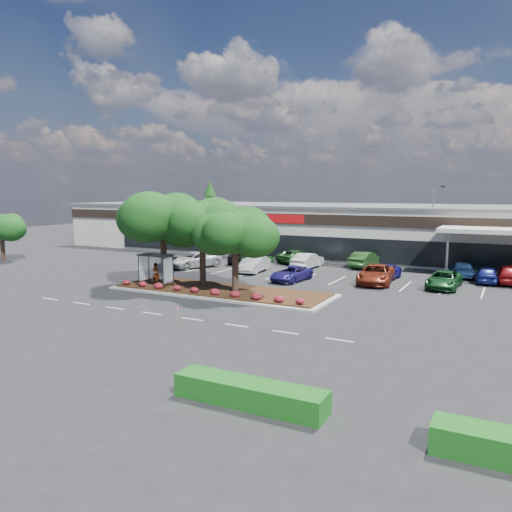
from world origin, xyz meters
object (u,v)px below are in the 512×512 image
at_px(car_1, 170,263).
at_px(car_0, 194,260).
at_px(survey_stake, 177,312).
at_px(light_pole, 433,230).

bearing_deg(car_1, car_0, 38.53).
xyz_separation_m(survey_stake, car_0, (-11.86, 18.94, 0.19)).
relative_size(light_pole, car_1, 2.22).
height_order(car_0, car_1, car_0).
bearing_deg(light_pole, survey_stake, -106.89).
distance_m(survey_stake, car_0, 22.35).
distance_m(car_0, car_1, 2.60).
distance_m(light_pole, survey_stake, 34.65).
height_order(survey_stake, car_1, car_1).
height_order(light_pole, car_0, light_pole).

